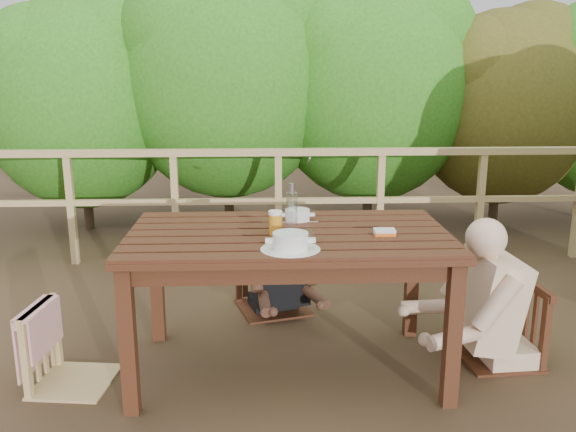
{
  "coord_description": "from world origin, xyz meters",
  "views": [
    {
      "loc": [
        -0.14,
        -3.21,
        1.71
      ],
      "look_at": [
        0.0,
        0.05,
        0.9
      ],
      "focal_mm": 37.94,
      "sensor_mm": 36.0,
      "label": 1
    }
  ],
  "objects_px": {
    "diner_right": "(512,244)",
    "bottle": "(292,206)",
    "table": "(288,303)",
    "chair_far": "(273,246)",
    "chair_right": "(502,288)",
    "soup_far": "(297,216)",
    "tumbler": "(308,237)",
    "chair_left": "(69,312)",
    "beer_glass": "(275,224)",
    "soup_near": "(290,243)",
    "butter_tub": "(384,234)",
    "bread_roll": "(288,239)",
    "woman": "(273,231)"
  },
  "relations": [
    {
      "from": "diner_right",
      "to": "bottle",
      "type": "bearing_deg",
      "value": 84.16
    },
    {
      "from": "table",
      "to": "chair_far",
      "type": "bearing_deg",
      "value": 94.46
    },
    {
      "from": "chair_right",
      "to": "soup_far",
      "type": "distance_m",
      "value": 1.27
    },
    {
      "from": "soup_far",
      "to": "tumbler",
      "type": "bearing_deg",
      "value": -85.93
    },
    {
      "from": "chair_left",
      "to": "tumbler",
      "type": "xyz_separation_m",
      "value": [
        1.28,
        -0.06,
        0.43
      ]
    },
    {
      "from": "table",
      "to": "beer_glass",
      "type": "xyz_separation_m",
      "value": [
        -0.07,
        -0.04,
        0.48
      ]
    },
    {
      "from": "soup_near",
      "to": "chair_right",
      "type": "bearing_deg",
      "value": 17.72
    },
    {
      "from": "soup_near",
      "to": "butter_tub",
      "type": "xyz_separation_m",
      "value": [
        0.52,
        0.23,
        -0.03
      ]
    },
    {
      "from": "soup_far",
      "to": "chair_right",
      "type": "bearing_deg",
      "value": -8.1
    },
    {
      "from": "bread_roll",
      "to": "beer_glass",
      "type": "xyz_separation_m",
      "value": [
        -0.06,
        0.18,
        0.03
      ]
    },
    {
      "from": "table",
      "to": "diner_right",
      "type": "distance_m",
      "value": 1.32
    },
    {
      "from": "diner_right",
      "to": "soup_near",
      "type": "xyz_separation_m",
      "value": [
        -1.29,
        -0.4,
        0.14
      ]
    },
    {
      "from": "diner_right",
      "to": "soup_near",
      "type": "relative_size",
      "value": 4.78
    },
    {
      "from": "woman",
      "to": "beer_glass",
      "type": "xyz_separation_m",
      "value": [
        -0.0,
        -0.95,
        0.3
      ]
    },
    {
      "from": "tumbler",
      "to": "butter_tub",
      "type": "bearing_deg",
      "value": 11.08
    },
    {
      "from": "chair_far",
      "to": "butter_tub",
      "type": "xyz_separation_m",
      "value": [
        0.58,
        -0.99,
        0.36
      ]
    },
    {
      "from": "diner_right",
      "to": "butter_tub",
      "type": "relative_size",
      "value": 12.64
    },
    {
      "from": "soup_far",
      "to": "bread_roll",
      "type": "height_order",
      "value": "soup_far"
    },
    {
      "from": "soup_far",
      "to": "bottle",
      "type": "xyz_separation_m",
      "value": [
        -0.04,
        -0.13,
        0.09
      ]
    },
    {
      "from": "bread_roll",
      "to": "tumbler",
      "type": "height_order",
      "value": "same"
    },
    {
      "from": "woman",
      "to": "bottle",
      "type": "xyz_separation_m",
      "value": [
        0.09,
        -0.8,
        0.36
      ]
    },
    {
      "from": "woman",
      "to": "bread_roll",
      "type": "bearing_deg",
      "value": 76.81
    },
    {
      "from": "chair_right",
      "to": "soup_near",
      "type": "relative_size",
      "value": 2.99
    },
    {
      "from": "bread_roll",
      "to": "soup_near",
      "type": "bearing_deg",
      "value": -85.87
    },
    {
      "from": "table",
      "to": "woman",
      "type": "xyz_separation_m",
      "value": [
        -0.07,
        0.91,
        0.17
      ]
    },
    {
      "from": "chair_right",
      "to": "chair_left",
      "type": "bearing_deg",
      "value": -89.59
    },
    {
      "from": "chair_far",
      "to": "diner_right",
      "type": "bearing_deg",
      "value": -47.17
    },
    {
      "from": "bread_roll",
      "to": "butter_tub",
      "type": "distance_m",
      "value": 0.54
    },
    {
      "from": "chair_far",
      "to": "butter_tub",
      "type": "height_order",
      "value": "chair_far"
    },
    {
      "from": "bottle",
      "to": "butter_tub",
      "type": "bearing_deg",
      "value": -23.49
    },
    {
      "from": "chair_right",
      "to": "butter_tub",
      "type": "distance_m",
      "value": 0.86
    },
    {
      "from": "tumbler",
      "to": "bottle",
      "type": "bearing_deg",
      "value": 103.25
    },
    {
      "from": "diner_right",
      "to": "beer_glass",
      "type": "distance_m",
      "value": 1.37
    },
    {
      "from": "woman",
      "to": "diner_right",
      "type": "distance_m",
      "value": 1.6
    },
    {
      "from": "bottle",
      "to": "tumbler",
      "type": "relative_size",
      "value": 3.6
    },
    {
      "from": "beer_glass",
      "to": "chair_right",
      "type": "bearing_deg",
      "value": 5.09
    },
    {
      "from": "table",
      "to": "chair_far",
      "type": "xyz_separation_m",
      "value": [
        -0.07,
        0.89,
        0.07
      ]
    },
    {
      "from": "chair_right",
      "to": "bread_roll",
      "type": "xyz_separation_m",
      "value": [
        -1.27,
        -0.3,
        0.4
      ]
    },
    {
      "from": "butter_tub",
      "to": "table",
      "type": "bearing_deg",
      "value": 170.89
    },
    {
      "from": "soup_far",
      "to": "chair_far",
      "type": "bearing_deg",
      "value": 101.64
    },
    {
      "from": "tumbler",
      "to": "table",
      "type": "bearing_deg",
      "value": 117.82
    },
    {
      "from": "beer_glass",
      "to": "butter_tub",
      "type": "distance_m",
      "value": 0.59
    },
    {
      "from": "chair_left",
      "to": "beer_glass",
      "type": "bearing_deg",
      "value": -79.72
    },
    {
      "from": "tumbler",
      "to": "woman",
      "type": "bearing_deg",
      "value": 98.52
    },
    {
      "from": "bread_roll",
      "to": "chair_left",
      "type": "bearing_deg",
      "value": 174.45
    },
    {
      "from": "chair_right",
      "to": "tumbler",
      "type": "bearing_deg",
      "value": -81.71
    },
    {
      "from": "soup_far",
      "to": "tumbler",
      "type": "height_order",
      "value": "soup_far"
    },
    {
      "from": "table",
      "to": "chair_left",
      "type": "height_order",
      "value": "chair_left"
    },
    {
      "from": "chair_left",
      "to": "bottle",
      "type": "distance_m",
      "value": 1.34
    },
    {
      "from": "chair_far",
      "to": "beer_glass",
      "type": "distance_m",
      "value": 1.02
    }
  ]
}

